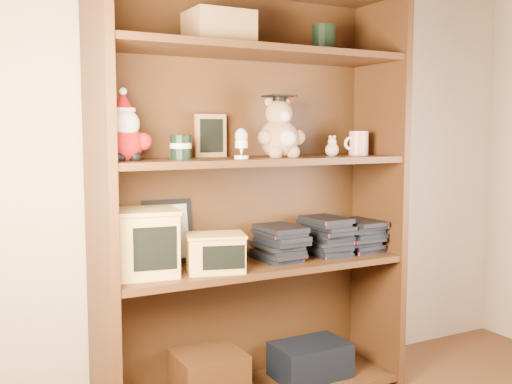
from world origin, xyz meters
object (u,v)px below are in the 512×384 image
Objects in this scene: teacher_mug at (358,143)px; treats_box at (146,242)px; bookcase at (249,202)px; grad_teddy_bear at (280,133)px.

teacher_mug reaches higher than treats_box.
grad_teddy_bear is (0.10, -0.06, 0.26)m from bookcase.
bookcase is at bearing 150.25° from grad_teddy_bear.
teacher_mug is (0.38, 0.01, -0.04)m from grad_teddy_bear.
bookcase is 0.45m from treats_box.
grad_teddy_bear is at bearing -29.75° from bookcase.
teacher_mug is at bearing 1.11° from grad_teddy_bear.
grad_teddy_bear is at bearing -178.89° from teacher_mug.
grad_teddy_bear reaches higher than treats_box.
teacher_mug is at bearing 0.06° from treats_box.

